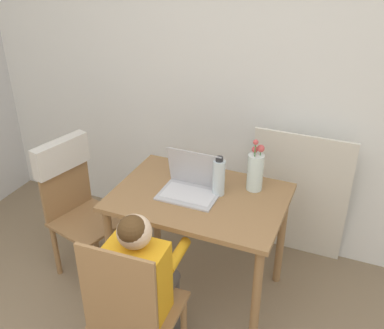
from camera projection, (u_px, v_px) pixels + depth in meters
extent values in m
cube|color=white|center=(271.00, 79.00, 2.91)|extent=(6.40, 0.05, 2.50)
cube|color=olive|center=(199.00, 197.00, 2.62)|extent=(1.00, 0.70, 0.03)
cylinder|color=olive|center=(111.00, 259.00, 2.71)|extent=(0.05, 0.05, 0.72)
cylinder|color=olive|center=(256.00, 302.00, 2.41)|extent=(0.05, 0.05, 0.72)
cylinder|color=olive|center=(156.00, 207.00, 3.20)|extent=(0.05, 0.05, 0.72)
cylinder|color=olive|center=(281.00, 237.00, 2.89)|extent=(0.05, 0.05, 0.72)
cube|color=olive|center=(140.00, 310.00, 2.28)|extent=(0.42, 0.42, 0.02)
cube|color=olive|center=(118.00, 298.00, 2.00)|extent=(0.38, 0.03, 0.51)
cylinder|color=olive|center=(184.00, 324.00, 2.47)|extent=(0.04, 0.04, 0.40)
cylinder|color=olive|center=(129.00, 308.00, 2.58)|extent=(0.04, 0.04, 0.40)
cube|color=olive|center=(89.00, 221.00, 2.96)|extent=(0.49, 0.49, 0.02)
cube|color=olive|center=(64.00, 178.00, 2.93)|extent=(0.11, 0.37, 0.51)
cylinder|color=olive|center=(90.00, 271.00, 2.85)|extent=(0.04, 0.04, 0.40)
cylinder|color=olive|center=(128.00, 244.00, 3.09)|extent=(0.04, 0.04, 0.40)
cylinder|color=olive|center=(56.00, 250.00, 3.03)|extent=(0.04, 0.04, 0.40)
cylinder|color=olive|center=(94.00, 226.00, 3.27)|extent=(0.04, 0.04, 0.40)
cube|color=beige|center=(61.00, 155.00, 2.85)|extent=(0.17, 0.40, 0.20)
cube|color=orange|center=(138.00, 279.00, 2.18)|extent=(0.30, 0.19, 0.40)
sphere|color=beige|center=(134.00, 232.00, 2.05)|extent=(0.17, 0.17, 0.17)
sphere|color=#4C3319|center=(133.00, 230.00, 2.03)|extent=(0.14, 0.14, 0.14)
cylinder|color=#4C4742|center=(163.00, 291.00, 2.37)|extent=(0.10, 0.28, 0.09)
cylinder|color=#4C4742|center=(140.00, 285.00, 2.41)|extent=(0.10, 0.28, 0.09)
cylinder|color=#4C4742|center=(174.00, 303.00, 2.59)|extent=(0.07, 0.07, 0.42)
cylinder|color=#4C4742|center=(153.00, 298.00, 2.63)|extent=(0.07, 0.07, 0.42)
cylinder|color=orange|center=(178.00, 255.00, 2.31)|extent=(0.07, 0.24, 0.06)
cylinder|color=orange|center=(134.00, 244.00, 2.38)|extent=(0.07, 0.24, 0.06)
cube|color=#B2B2B7|center=(189.00, 195.00, 2.61)|extent=(0.34, 0.24, 0.01)
cube|color=silver|center=(189.00, 194.00, 2.61)|extent=(0.30, 0.17, 0.00)
cube|color=#B2B2B7|center=(195.00, 169.00, 2.63)|extent=(0.34, 0.06, 0.24)
cube|color=#19284C|center=(195.00, 168.00, 2.63)|extent=(0.31, 0.05, 0.21)
cylinder|color=silver|center=(255.00, 172.00, 2.62)|extent=(0.09, 0.09, 0.23)
cylinder|color=#3D7A38|center=(259.00, 166.00, 2.60)|extent=(0.01, 0.01, 0.22)
sphere|color=#CC4C4C|center=(261.00, 148.00, 2.55)|extent=(0.04, 0.04, 0.04)
cylinder|color=#3D7A38|center=(254.00, 165.00, 2.62)|extent=(0.01, 0.01, 0.21)
sphere|color=#CC4C4C|center=(255.00, 150.00, 2.57)|extent=(0.04, 0.04, 0.04)
cylinder|color=#3D7A38|center=(254.00, 163.00, 2.58)|extent=(0.01, 0.01, 0.27)
sphere|color=#CC4C4C|center=(256.00, 142.00, 2.51)|extent=(0.03, 0.03, 0.03)
cylinder|color=silver|center=(219.00, 178.00, 2.58)|extent=(0.07, 0.07, 0.22)
cylinder|color=#262628|center=(219.00, 159.00, 2.52)|extent=(0.04, 0.04, 0.02)
cube|color=silver|center=(299.00, 197.00, 3.07)|extent=(0.64, 0.15, 0.99)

